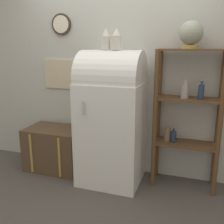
% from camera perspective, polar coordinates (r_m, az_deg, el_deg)
% --- Properties ---
extents(ground_plane, '(12.00, 12.00, 0.00)m').
position_cam_1_polar(ground_plane, '(3.23, -1.38, -16.11)').
color(ground_plane, '#4C4742').
extents(wall_back, '(7.00, 0.09, 2.70)m').
position_cam_1_polar(wall_back, '(3.34, 1.78, 9.45)').
color(wall_back, '#B7B7AD').
rests_on(wall_back, ground_plane).
extents(refrigerator, '(0.73, 0.69, 1.58)m').
position_cam_1_polar(refrigerator, '(3.10, -0.09, -0.84)').
color(refrigerator, white).
rests_on(refrigerator, ground_plane).
extents(suitcase_trunk, '(0.74, 0.50, 0.57)m').
position_cam_1_polar(suitcase_trunk, '(3.64, -12.26, -7.76)').
color(suitcase_trunk, brown).
rests_on(suitcase_trunk, ground_plane).
extents(shelf_unit, '(0.74, 0.32, 1.60)m').
position_cam_1_polar(shelf_unit, '(3.07, 16.02, 0.28)').
color(shelf_unit, brown).
rests_on(shelf_unit, ground_plane).
extents(globe, '(0.25, 0.25, 0.29)m').
position_cam_1_polar(globe, '(2.97, 16.84, 16.00)').
color(globe, '#AD8942').
rests_on(globe, shelf_unit).
extents(vase_left, '(0.09, 0.09, 0.23)m').
position_cam_1_polar(vase_left, '(3.02, -1.36, 15.43)').
color(vase_left, beige).
rests_on(vase_left, refrigerator).
extents(vase_center, '(0.11, 0.11, 0.23)m').
position_cam_1_polar(vase_center, '(2.96, 0.98, 15.44)').
color(vase_center, beige).
rests_on(vase_center, refrigerator).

